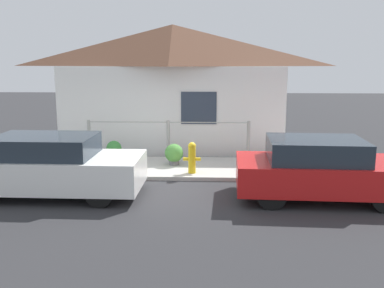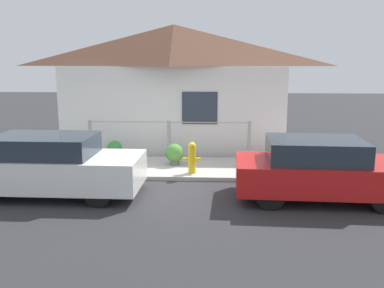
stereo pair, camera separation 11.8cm
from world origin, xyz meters
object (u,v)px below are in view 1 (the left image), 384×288
object	(u,v)px
car_right	(320,169)
potted_plant_by_fence	(114,150)
car_left	(51,166)
potted_plant_near_hydrant	(174,154)
fire_hydrant	(192,157)

from	to	relation	value
car_right	potted_plant_by_fence	distance (m)	6.03
car_left	potted_plant_near_hydrant	bearing A→B (deg)	45.87
fire_hydrant	potted_plant_by_fence	xyz separation A→B (m)	(-2.35, 1.31, -0.10)
car_left	potted_plant_by_fence	world-z (taller)	car_left
potted_plant_near_hydrant	potted_plant_by_fence	distance (m)	1.86
car_left	potted_plant_near_hydrant	size ratio (longest dim) A/B	6.66
fire_hydrant	potted_plant_near_hydrant	bearing A→B (deg)	122.30
potted_plant_by_fence	car_right	bearing A→B (deg)	-30.01
fire_hydrant	potted_plant_by_fence	bearing A→B (deg)	150.90
car_left	fire_hydrant	world-z (taller)	car_left
car_left	car_right	bearing A→B (deg)	0.46
car_right	potted_plant_by_fence	size ratio (longest dim) A/B	6.34
car_left	potted_plant_by_fence	distance (m)	3.11
car_left	car_right	xyz separation A→B (m)	(5.94, 0.00, -0.01)
potted_plant_near_hydrant	fire_hydrant	bearing A→B (deg)	-57.70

